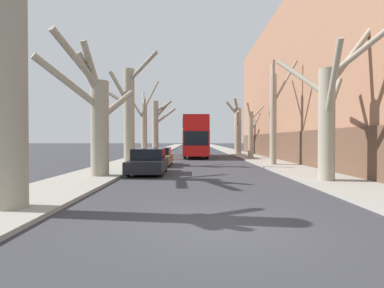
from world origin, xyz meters
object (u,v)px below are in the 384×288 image
street_tree_right_2 (250,132)px  parked_car_1 (158,157)px  street_tree_left_2 (128,112)px  double_decker_bus (194,135)px  street_tree_left_4 (155,126)px  street_tree_left_1 (96,116)px  parked_car_0 (147,162)px  street_tree_left_0 (4,81)px  street_tree_right_1 (273,114)px  street_tree_right_3 (236,129)px  street_tree_right_0 (327,111)px  street_tree_left_3 (143,125)px

street_tree_right_2 → parked_car_1: 11.32m
street_tree_left_2 → street_tree_right_2: 12.93m
double_decker_bus → parked_car_1: (-2.82, -10.46, -1.78)m
street_tree_left_4 → parked_car_1: (1.89, -14.46, -2.93)m
double_decker_bus → parked_car_1: 10.98m
street_tree_right_2 → double_decker_bus: bearing=151.3°
street_tree_left_1 → parked_car_0: 3.82m
street_tree_right_2 → street_tree_left_0: bearing=-116.3°
parked_car_0 → double_decker_bus: bearing=79.8°
street_tree_left_0 → street_tree_right_1: (10.72, 13.71, 0.33)m
street_tree_left_1 → parked_car_0: bearing=41.9°
street_tree_left_4 → street_tree_right_2: 12.35m
street_tree_left_1 → street_tree_right_3: street_tree_right_3 is taller
street_tree_left_0 → street_tree_right_1: street_tree_right_1 is taller
street_tree_left_4 → double_decker_bus: size_ratio=0.65×
double_decker_bus → street_tree_right_3: bearing=42.7°
street_tree_left_1 → street_tree_left_4: 21.73m
street_tree_right_0 → street_tree_left_3: bearing=123.5°
street_tree_left_2 → parked_car_1: (2.15, 0.08, -3.25)m
street_tree_right_2 → parked_car_0: (-8.26, -12.75, -1.94)m
street_tree_left_0 → parked_car_1: street_tree_left_0 is taller
street_tree_left_2 → street_tree_left_4: bearing=88.9°
street_tree_left_2 → street_tree_left_0: bearing=-91.0°
street_tree_left_3 → street_tree_right_2: 10.53m
street_tree_left_1 → street_tree_right_2: (10.48, 14.75, -0.44)m
street_tree_right_1 → parked_car_1: size_ratio=1.81×
street_tree_left_2 → parked_car_1: size_ratio=1.83×
street_tree_right_3 → street_tree_right_1: bearing=-89.3°
double_decker_bus → street_tree_right_2: bearing=-28.7°
street_tree_left_0 → parked_car_0: 9.56m
street_tree_left_0 → street_tree_right_1: 17.40m
street_tree_right_3 → double_decker_bus: street_tree_right_3 is taller
parked_car_1 → street_tree_left_3: bearing=107.3°
street_tree_left_3 → street_tree_left_4: bearing=87.2°
parked_car_0 → street_tree_left_4: bearing=95.5°
street_tree_right_1 → parked_car_1: (-8.31, 0.40, -3.11)m
street_tree_left_0 → street_tree_right_2: size_ratio=1.16×
street_tree_left_2 → double_decker_bus: 11.74m
street_tree_left_1 → parked_car_0: street_tree_left_1 is taller
street_tree_right_3 → street_tree_left_3: bearing=-141.8°
street_tree_left_3 → street_tree_right_1: size_ratio=0.97×
parked_car_1 → double_decker_bus: bearing=74.9°
street_tree_left_1 → parked_car_1: bearing=73.0°
street_tree_left_3 → double_decker_bus: size_ratio=0.76×
street_tree_left_0 → street_tree_right_2: bearing=63.7°
street_tree_right_0 → parked_car_0: 9.46m
street_tree_left_1 → parked_car_0: (2.22, 1.99, -2.39)m
parked_car_0 → parked_car_1: 5.27m
street_tree_right_0 → street_tree_right_2: (-0.14, 16.33, -0.54)m
street_tree_left_2 → street_tree_left_3: street_tree_left_2 is taller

